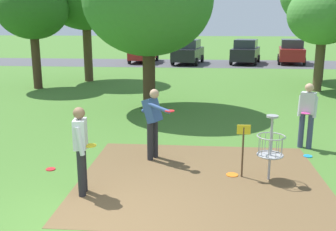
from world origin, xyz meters
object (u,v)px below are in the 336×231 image
Objects in this scene: tree_far_center at (148,0)px; frisbee_mid_grass at (232,175)px; parked_car_rightmost at (291,51)px; frisbee_near_basket at (308,156)px; tree_mid_center at (32,9)px; parked_car_center_right at (246,52)px; tree_mid_left at (323,15)px; parked_car_center_left at (188,52)px; frisbee_by_tee at (51,169)px; player_throwing at (153,119)px; player_waiting_left at (81,146)px; player_foreground_watching at (307,112)px; parked_car_leftmost at (144,51)px; disc_golf_basket at (268,145)px.

frisbee_mid_grass is at bearing -67.53° from tree_far_center.
frisbee_near_basket is at bearing -100.97° from parked_car_rightmost.
tree_far_center is (-2.68, 6.47, 3.94)m from frisbee_mid_grass.
tree_mid_center is 1.16× the size of parked_car_center_right.
parked_car_rightmost is at bearing 75.10° from frisbee_mid_grass.
tree_mid_left is 1.10× the size of parked_car_center_left.
parked_car_rightmost is at bearing 79.03° from frisbee_near_basket.
frisbee_by_tee is (-5.98, -1.39, 0.00)m from frisbee_near_basket.
player_throwing is at bearing -54.00° from tree_mid_center.
tree_far_center is at bearing 88.08° from player_waiting_left.
parked_car_rightmost is at bearing 66.27° from frisbee_by_tee.
parked_car_center_right reaches higher than player_waiting_left.
parked_car_leftmost reaches higher than player_foreground_watching.
frisbee_mid_grass is 0.06× the size of parked_car_leftmost.
player_foreground_watching is 0.33× the size of tree_mid_center.
tree_far_center is 1.34× the size of parked_car_rightmost.
player_throwing is 2.34m from player_waiting_left.
disc_golf_basket is at bearing -22.62° from player_throwing.
frisbee_by_tee is 14.39m from tree_mid_left.
parked_car_rightmost reaches higher than frisbee_by_tee.
parked_car_rightmost is (7.97, 1.03, 0.00)m from parked_car_center_left.
player_waiting_left is at bearing -84.27° from parked_car_leftmost.
frisbee_by_tee is 7.72m from tree_far_center.
player_waiting_left is at bearing -122.62° from tree_mid_left.
player_foreground_watching is 1.18m from frisbee_near_basket.
tree_mid_left is 8.62m from tree_far_center.
tree_mid_center is 17.02m from parked_car_center_right.
disc_golf_basket is 2.59m from player_foreground_watching.
parked_car_leftmost reaches higher than frisbee_mid_grass.
disc_golf_basket is at bearing -121.20° from player_foreground_watching.
tree_far_center reaches higher than frisbee_near_basket.
parked_car_center_left reaches higher than frisbee_by_tee.
player_foreground_watching is 3.04m from frisbee_mid_grass.
tree_mid_center is at bearing 130.04° from frisbee_mid_grass.
player_throwing is 8.14× the size of frisbee_by_tee.
frisbee_near_basket is at bearing 13.11° from frisbee_by_tee.
frisbee_near_basket is 1.00× the size of frisbee_by_tee.
disc_golf_basket is 3.76m from player_waiting_left.
tree_mid_left is (6.57, 9.94, 2.51)m from player_throwing.
parked_car_center_right reaches higher than player_foreground_watching.
tree_mid_left is at bearing 51.02° from frisbee_by_tee.
player_waiting_left is 23.37m from parked_car_center_left.
parked_car_center_right reaches higher than frisbee_mid_grass.
frisbee_mid_grass is 8.04m from tree_far_center.
disc_golf_basket is at bearing -48.24° from tree_mid_center.
parked_car_rightmost is (5.49, 23.36, 0.17)m from disc_golf_basket.
parked_car_leftmost is (-1.33, 23.13, 0.91)m from frisbee_by_tee.
tree_far_center is (0.26, 7.64, 2.98)m from player_waiting_left.
disc_golf_basket is 0.27× the size of tree_mid_center.
tree_mid_center reaches higher than player_waiting_left.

